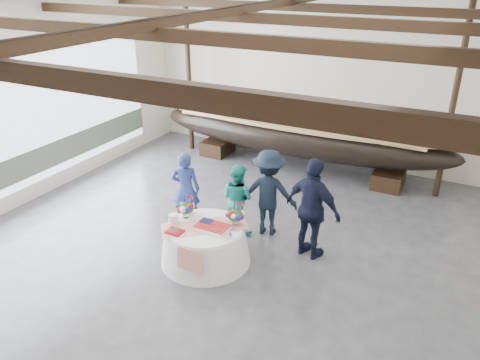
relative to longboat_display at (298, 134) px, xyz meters
The scene contains 13 objects.
floor 5.09m from the longboat_display, 88.64° to the right, with size 10.00×12.00×0.01m, color #3D3D42.
wall_back 1.62m from the longboat_display, 83.30° to the left, with size 10.00×0.02×4.50m, color silver.
wall_left 7.09m from the longboat_display, 134.37° to the right, with size 0.02×12.00×4.50m, color silver.
ceiling 6.10m from the longboat_display, 88.64° to the right, with size 10.00×12.00×0.01m, color white.
pavilion_structure 5.12m from the longboat_display, 88.36° to the right, with size 9.80×11.76×4.50m.
open_bay 6.32m from the longboat_display, 140.44° to the right, with size 0.03×7.00×3.20m.
longboat_display is the anchor object (origin of this frame).
banquet_table 4.95m from the longboat_display, 88.87° to the right, with size 1.69×1.69×0.73m.
tabletop_items 4.76m from the longboat_display, 89.42° to the right, with size 1.55×1.43×0.40m.
guest_woman_blue 4.02m from the longboat_display, 104.17° to the right, with size 0.60×0.39×1.64m, color navy.
guest_woman_teal 3.66m from the longboat_display, 88.26° to the right, with size 0.72×0.56×1.49m, color teal.
guest_man_left 3.49m from the longboat_display, 78.41° to the right, with size 1.17×0.67×1.82m, color black.
guest_man_right 4.23m from the longboat_display, 65.15° to the right, with size 1.17×0.49×1.99m, color black.
Camera 1 is at (3.97, -6.20, 5.08)m, focal length 35.00 mm.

